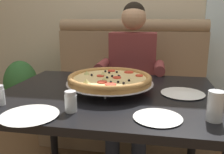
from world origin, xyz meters
TOP-DOWN VIEW (x-y plane):
  - booth_bench at (0.00, 0.95)m, footprint 1.52×0.78m
  - dining_table at (0.00, 0.00)m, footprint 1.25×0.97m
  - diner_main at (0.06, 0.69)m, footprint 0.54×0.64m
  - pizza at (-0.00, 0.02)m, footprint 0.51×0.51m
  - shaker_oregano at (-0.12, -0.32)m, footprint 0.06×0.06m
  - shaker_pepper_flakes at (-0.49, -0.30)m, footprint 0.05×0.05m
  - plate_near_left at (-0.28, -0.40)m, footprint 0.26×0.26m
  - plate_near_right at (0.28, -0.32)m, footprint 0.21×0.21m
  - plate_far_side at (0.42, 0.05)m, footprint 0.25×0.25m
  - drinking_glass at (0.51, -0.31)m, footprint 0.07×0.07m
  - patio_chair at (1.20, 2.33)m, footprint 0.43×0.43m
  - potted_plant at (-1.17, 0.98)m, footprint 0.36×0.36m

SIDE VIEW (x-z plane):
  - potted_plant at x=-1.17m, z-range 0.04..0.74m
  - booth_bench at x=0.00m, z-range -0.17..0.96m
  - patio_chair at x=1.20m, z-range 0.09..0.95m
  - dining_table at x=0.00m, z-range 0.28..1.00m
  - diner_main at x=0.06m, z-range 0.07..1.35m
  - plate_near_right at x=0.28m, z-range 0.72..0.74m
  - plate_far_side at x=0.42m, z-range 0.72..0.74m
  - plate_near_left at x=-0.28m, z-range 0.72..0.74m
  - shaker_oregano at x=-0.12m, z-range 0.72..0.81m
  - shaker_pepper_flakes at x=-0.49m, z-range 0.72..0.81m
  - drinking_glass at x=0.51m, z-range 0.72..0.85m
  - pizza at x=0.00m, z-range 0.74..0.85m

